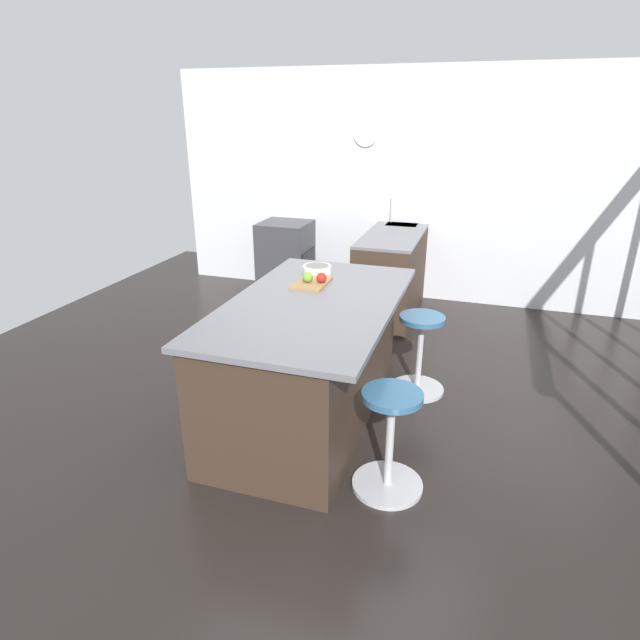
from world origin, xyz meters
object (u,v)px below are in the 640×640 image
object	(u,v)px
oven_range	(286,257)
apple_green	(308,277)
stool_middle	(390,444)
apple_red	(322,278)
fruit_bowl	(317,269)
kitchen_island	(307,359)
stool_by_window	(419,356)
cutting_board	(312,283)

from	to	relation	value
oven_range	apple_green	bearing A→B (deg)	25.39
stool_middle	apple_red	world-z (taller)	apple_red
fruit_bowl	apple_green	bearing A→B (deg)	3.73
kitchen_island	oven_range	bearing A→B (deg)	-155.44
oven_range	stool_by_window	bearing A→B (deg)	43.73
oven_range	apple_red	world-z (taller)	apple_red
apple_red	stool_middle	bearing A→B (deg)	37.25
stool_middle	apple_red	bearing A→B (deg)	-142.75
stool_by_window	apple_red	xyz separation A→B (m)	(0.28, -0.75, 0.68)
kitchen_island	stool_by_window	size ratio (longest dim) A/B	3.01
oven_range	fruit_bowl	bearing A→B (deg)	27.97
stool_by_window	fruit_bowl	xyz separation A→B (m)	(0.02, -0.87, 0.66)
kitchen_island	cutting_board	size ratio (longest dim) A/B	5.58
kitchen_island	apple_red	xyz separation A→B (m)	(-0.35, -0.00, 0.52)
apple_green	fruit_bowl	xyz separation A→B (m)	(-0.29, -0.02, -0.02)
stool_middle	fruit_bowl	bearing A→B (deg)	-145.11
oven_range	cutting_board	distance (m)	2.67
stool_by_window	apple_green	xyz separation A→B (m)	(0.30, -0.85, 0.68)
stool_by_window	apple_green	bearing A→B (deg)	-70.40
cutting_board	fruit_bowl	distance (m)	0.27
stool_middle	fruit_bowl	xyz separation A→B (m)	(-1.25, -0.87, 0.66)
stool_by_window	cutting_board	world-z (taller)	cutting_board
stool_by_window	apple_green	size ratio (longest dim) A/B	8.22
oven_range	kitchen_island	distance (m)	2.97
stool_by_window	apple_red	bearing A→B (deg)	-69.34
kitchen_island	fruit_bowl	distance (m)	0.81
stool_by_window	cutting_board	size ratio (longest dim) A/B	1.85
cutting_board	apple_green	xyz separation A→B (m)	(0.02, -0.02, 0.05)
oven_range	stool_by_window	xyz separation A→B (m)	(2.07, 1.98, -0.13)
stool_by_window	apple_red	size ratio (longest dim) A/B	8.46
cutting_board	apple_red	bearing A→B (deg)	92.48
stool_middle	apple_red	xyz separation A→B (m)	(-0.98, -0.75, 0.68)
oven_range	cutting_board	xyz separation A→B (m)	(2.36, 1.15, 0.50)
stool_middle	kitchen_island	bearing A→B (deg)	-130.40
apple_green	apple_red	size ratio (longest dim) A/B	1.03
cutting_board	stool_by_window	bearing A→B (deg)	109.03
apple_red	apple_green	bearing A→B (deg)	-78.35
apple_green	fruit_bowl	bearing A→B (deg)	-176.27
stool_by_window	cutting_board	bearing A→B (deg)	-70.97
kitchen_island	stool_by_window	world-z (taller)	kitchen_island
apple_red	fruit_bowl	xyz separation A→B (m)	(-0.27, -0.12, -0.02)
cutting_board	fruit_bowl	size ratio (longest dim) A/B	1.55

